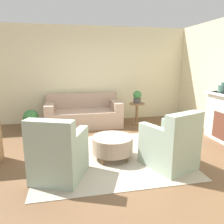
# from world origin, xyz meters

# --- Properties ---
(ground_plane) EXTENTS (16.00, 16.00, 0.00)m
(ground_plane) POSITION_xyz_m (0.00, 0.00, 0.00)
(ground_plane) COLOR brown
(wall_back) EXTENTS (9.56, 0.12, 2.80)m
(wall_back) POSITION_xyz_m (0.00, 2.84, 1.40)
(wall_back) COLOR beige
(wall_back) RESTS_ON ground_plane
(rug) EXTENTS (2.71, 2.41, 0.01)m
(rug) POSITION_xyz_m (0.00, 0.00, 0.01)
(rug) COLOR #B2A893
(rug) RESTS_ON ground_plane
(couch) EXTENTS (2.07, 1.00, 0.88)m
(couch) POSITION_xyz_m (-0.32, 2.24, 0.32)
(couch) COLOR tan
(couch) RESTS_ON ground_plane
(armchair_left) EXTENTS (0.95, 1.00, 0.99)m
(armchair_left) POSITION_xyz_m (-0.94, -0.62, 0.39)
(armchair_left) COLOR #9EB29E
(armchair_left) RESTS_ON rug
(armchair_right) EXTENTS (0.95, 1.00, 0.99)m
(armchair_right) POSITION_xyz_m (0.94, -0.62, 0.39)
(armchair_right) COLOR #9EB29E
(armchair_right) RESTS_ON rug
(ottoman_table) EXTENTS (0.76, 0.76, 0.42)m
(ottoman_table) POSITION_xyz_m (0.03, -0.08, 0.28)
(ottoman_table) COLOR tan
(ottoman_table) RESTS_ON rug
(side_table) EXTENTS (0.45, 0.45, 0.62)m
(side_table) POSITION_xyz_m (1.20, 2.08, 0.41)
(side_table) COLOR olive
(side_table) RESTS_ON ground_plane
(vase_mantel_near) EXTENTS (0.22, 0.22, 0.23)m
(vase_mantel_near) POSITION_xyz_m (2.72, 0.50, 1.19)
(vase_mantel_near) COLOR #477066
(vase_mantel_near) RESTS_ON fireplace
(potted_plant_on_side_table) EXTENTS (0.24, 0.24, 0.36)m
(potted_plant_on_side_table) POSITION_xyz_m (1.20, 2.08, 0.81)
(potted_plant_on_side_table) COLOR #4C4742
(potted_plant_on_side_table) RESTS_ON side_table
(potted_plant_floor) EXTENTS (0.40, 0.40, 0.57)m
(potted_plant_floor) POSITION_xyz_m (-1.71, 1.99, 0.31)
(potted_plant_floor) COLOR #4C4742
(potted_plant_floor) RESTS_ON ground_plane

